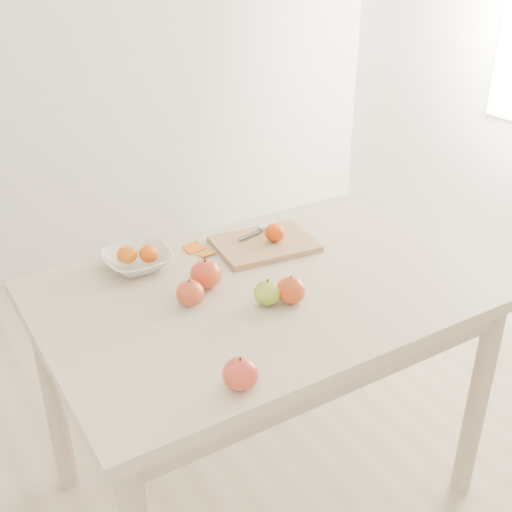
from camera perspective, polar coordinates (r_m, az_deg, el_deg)
ground at (r=2.22m, az=0.72°, el=-19.58°), size 3.50×3.50×0.00m
table at (r=1.80m, az=0.84°, el=-5.41°), size 1.20×0.80×0.75m
cutting_board at (r=1.94m, az=0.76°, el=1.07°), size 0.31×0.25×0.02m
board_tangerine at (r=1.94m, az=1.68°, el=2.13°), size 0.06×0.06×0.05m
fruit_bowl at (r=1.85m, az=-10.49°, el=-0.38°), size 0.19×0.19×0.05m
bowl_tangerine_near at (r=1.84m, az=-11.38°, el=0.13°), size 0.06×0.06×0.05m
bowl_tangerine_far at (r=1.84m, az=-9.50°, el=0.21°), size 0.06×0.06×0.05m
orange_peel_a at (r=1.94m, az=-5.55°, el=0.63°), size 0.07×0.05×0.01m
orange_peel_b at (r=1.91m, az=-4.41°, el=0.15°), size 0.05×0.04×0.01m
paring_knife at (r=2.01m, az=0.82°, el=2.57°), size 0.17×0.06×0.01m
apple_green at (r=1.65m, az=1.03°, el=-3.28°), size 0.07×0.07×0.07m
apple_red_a at (r=1.73m, az=-4.49°, el=-1.63°), size 0.09×0.09×0.08m
apple_red_e at (r=1.66m, az=3.11°, el=-3.05°), size 0.08×0.08×0.07m
apple_red_c at (r=1.37m, az=-1.40°, el=-10.42°), size 0.08×0.08×0.07m
apple_red_b at (r=1.66m, az=-5.88°, el=-3.28°), size 0.07×0.07×0.07m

